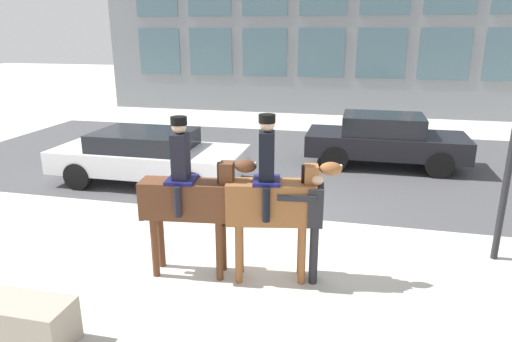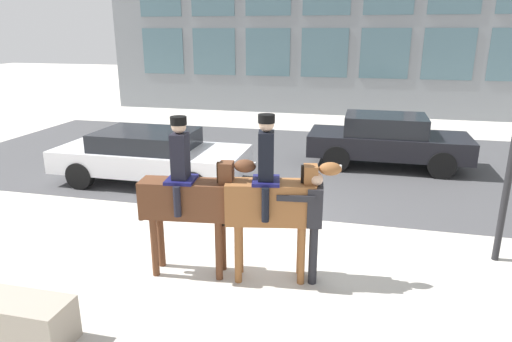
{
  "view_description": "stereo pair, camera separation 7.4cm",
  "coord_description": "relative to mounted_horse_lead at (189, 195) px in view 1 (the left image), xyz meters",
  "views": [
    {
      "loc": [
        1.88,
        -8.14,
        3.68
      ],
      "look_at": [
        0.28,
        -1.2,
        1.49
      ],
      "focal_mm": 32.0,
      "sensor_mm": 36.0,
      "label": 1
    },
    {
      "loc": [
        1.96,
        -8.12,
        3.68
      ],
      "look_at": [
        0.28,
        -1.2,
        1.49
      ],
      "focal_mm": 32.0,
      "sensor_mm": 36.0,
      "label": 2
    }
  ],
  "objects": [
    {
      "name": "ground_plane",
      "position": [
        0.56,
        2.06,
        -1.31
      ],
      "size": [
        80.0,
        80.0,
        0.0
      ],
      "primitive_type": "plane",
      "color": "beige"
    },
    {
      "name": "road_surface",
      "position": [
        0.56,
        6.81,
        -1.31
      ],
      "size": [
        20.49,
        8.5,
        0.01
      ],
      "color": "#444447",
      "rests_on": "ground_plane"
    },
    {
      "name": "mounted_horse_lead",
      "position": [
        0.0,
        0.0,
        0.0
      ],
      "size": [
        1.85,
        0.65,
        2.51
      ],
      "rotation": [
        0.0,
        0.0,
        0.12
      ],
      "color": "#59331E",
      "rests_on": "ground_plane"
    },
    {
      "name": "mounted_horse_companion",
      "position": [
        1.26,
        0.14,
        0.01
      ],
      "size": [
        1.76,
        0.68,
        2.57
      ],
      "rotation": [
        0.0,
        0.0,
        0.19
      ],
      "color": "brown",
      "rests_on": "ground_plane"
    },
    {
      "name": "pedestrian_bystander",
      "position": [
        1.87,
        0.19,
        -0.28
      ],
      "size": [
        0.82,
        0.49,
        1.74
      ],
      "rotation": [
        0.0,
        0.0,
        -3.03
      ],
      "color": "#232328",
      "rests_on": "ground_plane"
    },
    {
      "name": "street_car_near_lane",
      "position": [
        -2.67,
        4.05,
        -0.6
      ],
      "size": [
        4.73,
        2.04,
        1.32
      ],
      "color": "silver",
      "rests_on": "ground_plane"
    },
    {
      "name": "street_car_far_lane",
      "position": [
        3.15,
        6.89,
        -0.53
      ],
      "size": [
        4.35,
        1.85,
        1.47
      ],
      "color": "black",
      "rests_on": "ground_plane"
    }
  ]
}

